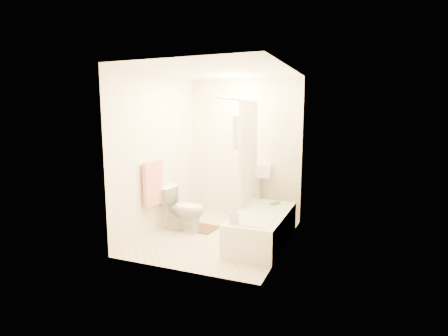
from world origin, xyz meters
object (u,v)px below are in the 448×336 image
at_px(toilet, 184,209).
at_px(soap_bottle, 234,215).
at_px(sink, 255,190).
at_px(bathtub, 262,227).
at_px(bath_mat, 199,228).

bearing_deg(toilet, soap_bottle, -119.72).
bearing_deg(toilet, sink, -40.55).
distance_m(sink, bathtub, 1.14).
xyz_separation_m(sink, bath_mat, (-0.68, -0.81, -0.52)).
xyz_separation_m(bathtub, soap_bottle, (-0.20, -0.61, 0.32)).
bearing_deg(toilet, bathtub, -90.65).
distance_m(sink, bath_mat, 1.18).
bearing_deg(soap_bottle, bath_mat, 137.75).
relative_size(toilet, sink, 0.67).
bearing_deg(bath_mat, sink, 49.74).
distance_m(toilet, bath_mat, 0.41).
bearing_deg(sink, toilet, -141.16).
height_order(toilet, sink, sink).
bearing_deg(soap_bottle, toilet, 148.60).
bearing_deg(soap_bottle, sink, 97.41).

